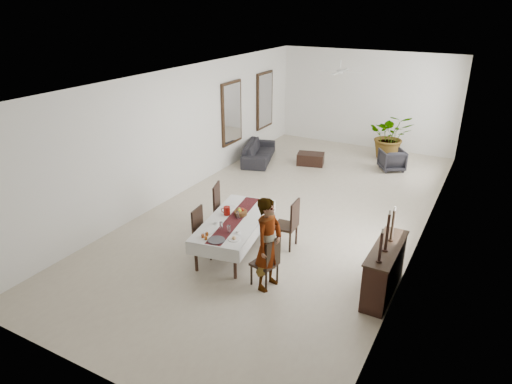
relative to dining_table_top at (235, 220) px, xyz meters
name	(u,v)px	position (x,y,z in m)	size (l,w,h in m)	color
floor	(290,211)	(0.24, 2.18, -0.64)	(6.00, 12.00, 0.00)	beige
ceiling	(295,75)	(0.24, 2.18, 2.56)	(6.00, 12.00, 0.02)	white
wall_back	(367,100)	(0.24, 8.18, 0.96)	(6.00, 0.02, 3.20)	white
wall_front	(87,278)	(0.24, -3.82, 0.96)	(6.00, 0.02, 3.20)	white
wall_left	(186,130)	(-2.76, 2.18, 0.96)	(0.02, 12.00, 3.20)	white
wall_right	(430,169)	(3.24, 2.18, 0.96)	(0.02, 12.00, 3.20)	white
dining_table_top	(235,220)	(0.00, 0.00, 0.00)	(0.88, 2.12, 0.04)	black
table_leg_fl	(196,256)	(-0.21, -1.06, -0.33)	(0.06, 0.06, 0.62)	black
table_leg_fr	(235,264)	(0.56, -0.92, -0.33)	(0.06, 0.06, 0.62)	black
table_leg_bl	(235,212)	(-0.56, 0.92, -0.33)	(0.06, 0.06, 0.62)	black
table_leg_br	(268,217)	(0.21, 1.06, -0.33)	(0.06, 0.06, 0.62)	black
tablecloth_top	(235,219)	(0.00, 0.00, 0.03)	(1.04, 2.27, 0.01)	silver
tablecloth_drape_left	(211,221)	(-0.51, -0.09, -0.10)	(0.01, 2.27, 0.26)	silver
tablecloth_drape_right	(259,229)	(0.51, 0.09, -0.10)	(0.01, 2.27, 0.26)	silver
tablecloth_drape_near	(212,252)	(0.20, -1.12, -0.10)	(1.04, 0.01, 0.26)	silver
tablecloth_drape_far	(253,203)	(-0.20, 1.12, -0.10)	(1.04, 0.01, 0.26)	silver
table_runner	(235,219)	(0.00, 0.00, 0.03)	(0.31, 2.20, 0.00)	#54181B
red_pitcher	(227,211)	(-0.24, 0.09, 0.12)	(0.13, 0.13, 0.18)	maroon
pitcher_handle	(223,210)	(-0.31, 0.08, 0.12)	(0.11, 0.11, 0.02)	maroon
wine_glass_near	(229,229)	(0.20, -0.55, 0.11)	(0.06, 0.06, 0.15)	white
wine_glass_mid	(221,226)	(0.00, -0.49, 0.11)	(0.06, 0.06, 0.15)	silver
wine_glass_far	(237,215)	(0.04, 0.05, 0.11)	(0.06, 0.06, 0.15)	white
teacup_right	(238,232)	(0.35, -0.47, 0.06)	(0.08, 0.08, 0.05)	white
saucer_right	(238,233)	(0.35, -0.47, 0.04)	(0.13, 0.13, 0.01)	white
teacup_left	(216,223)	(-0.21, -0.35, 0.06)	(0.08, 0.08, 0.05)	white
saucer_left	(216,224)	(-0.21, -0.35, 0.04)	(0.13, 0.13, 0.01)	white
plate_near_right	(234,239)	(0.42, -0.73, 0.04)	(0.21, 0.21, 0.01)	silver
bread_near_right	(234,238)	(0.42, -0.73, 0.06)	(0.08, 0.08, 0.08)	tan
plate_near_left	(209,232)	(-0.15, -0.70, 0.04)	(0.21, 0.21, 0.01)	white
plate_far_left	(230,207)	(-0.36, 0.43, 0.04)	(0.21, 0.21, 0.01)	silver
serving_tray	(216,240)	(0.16, -0.91, 0.04)	(0.32, 0.32, 0.02)	#3C3B40
jam_jar_a	(206,238)	(-0.03, -0.97, 0.06)	(0.06, 0.06, 0.07)	#994C16
jam_jar_b	(203,236)	(-0.12, -0.93, 0.06)	(0.06, 0.06, 0.07)	brown
jam_jar_c	(207,234)	(-0.09, -0.84, 0.06)	(0.06, 0.06, 0.07)	brown
fruit_basket	(241,213)	(0.01, 0.22, 0.08)	(0.26, 0.26, 0.09)	brown
fruit_red	(242,210)	(0.03, 0.25, 0.14)	(0.08, 0.08, 0.08)	#9F230F
fruit_green	(239,209)	(-0.03, 0.24, 0.14)	(0.07, 0.07, 0.07)	olive
fruit_yellow	(240,211)	(0.01, 0.18, 0.14)	(0.07, 0.07, 0.07)	yellow
chair_right_near_seat	(264,263)	(1.10, -0.82, -0.22)	(0.40, 0.40, 0.05)	black
chair_right_near_leg_fl	(266,281)	(1.23, -1.01, -0.44)	(0.04, 0.04, 0.40)	black
chair_right_near_leg_fr	(277,273)	(1.29, -0.69, -0.44)	(0.04, 0.04, 0.40)	black
chair_right_near_leg_bl	(251,275)	(0.91, -0.95, -0.44)	(0.04, 0.04, 0.40)	black
chair_right_near_leg_br	(263,267)	(0.97, -0.63, -0.44)	(0.04, 0.04, 0.40)	black
chair_right_near_back	(273,253)	(1.28, -0.85, 0.05)	(0.40, 0.04, 0.51)	black
chair_right_far_seat	(285,226)	(0.85, 0.57, -0.18)	(0.44, 0.44, 0.05)	black
chair_right_far_leg_fl	(290,242)	(1.04, 0.40, -0.42)	(0.04, 0.04, 0.44)	black
chair_right_far_leg_fr	(296,235)	(1.02, 0.76, -0.42)	(0.04, 0.04, 0.44)	black
chair_right_far_leg_bl	(273,239)	(0.68, 0.38, -0.42)	(0.04, 0.04, 0.44)	black
chair_right_far_leg_br	(280,231)	(0.65, 0.74, -0.42)	(0.04, 0.04, 0.44)	black
chair_right_far_back	(295,215)	(1.05, 0.58, 0.12)	(0.44, 0.04, 0.56)	black
chair_left_near_seat	(206,235)	(-0.38, -0.46, -0.21)	(0.41, 0.41, 0.05)	black
chair_left_near_leg_fl	(203,240)	(-0.57, -0.31, -0.44)	(0.04, 0.04, 0.41)	black
chair_left_near_leg_fr	(195,247)	(-0.53, -0.64, -0.44)	(0.04, 0.04, 0.41)	black
chair_left_near_leg_bl	(218,243)	(-0.23, -0.27, -0.44)	(0.04, 0.04, 0.41)	black
chair_left_near_leg_br	(211,251)	(-0.19, -0.60, -0.44)	(0.04, 0.04, 0.41)	black
chair_left_near_back	(197,221)	(-0.57, -0.48, 0.07)	(0.41, 0.04, 0.52)	black
chair_left_far_seat	(227,212)	(-0.53, 0.53, -0.15)	(0.47, 0.47, 0.05)	black
chair_left_far_leg_fl	(221,218)	(-0.77, 0.65, -0.41)	(0.05, 0.05, 0.46)	black
chair_left_far_leg_fr	(216,226)	(-0.65, 0.29, -0.41)	(0.05, 0.05, 0.46)	black
chair_left_far_leg_bl	(237,219)	(-0.41, 0.78, -0.41)	(0.05, 0.05, 0.46)	black
chair_left_far_leg_br	(234,227)	(-0.29, 0.41, -0.41)	(0.05, 0.05, 0.46)	black
chair_left_far_back	(217,197)	(-0.73, 0.47, 0.17)	(0.47, 0.04, 0.60)	black
woman	(268,244)	(1.19, -0.86, 0.21)	(0.62, 0.41, 1.70)	gray
sideboard_body	(384,271)	(3.02, -0.08, -0.20)	(0.39, 1.46, 0.88)	black
sideboard_top	(387,248)	(3.02, -0.08, 0.25)	(0.43, 1.52, 0.03)	black
candlestick_near_base	(379,261)	(3.02, -0.62, 0.28)	(0.10, 0.10, 0.03)	black
candlestick_near_shaft	(381,247)	(3.02, -0.62, 0.54)	(0.05, 0.05, 0.49)	black
candlestick_near_candle	(383,231)	(3.02, -0.62, 0.82)	(0.04, 0.04, 0.08)	beige
candlestick_mid_base	(385,250)	(3.02, -0.23, 0.28)	(0.10, 0.10, 0.03)	black
candlestick_mid_shaft	(387,232)	(3.02, -0.23, 0.61)	(0.05, 0.05, 0.63)	black
candlestick_mid_candle	(390,212)	(3.02, -0.23, 0.97)	(0.04, 0.04, 0.08)	beige
candlestick_far_base	(391,240)	(3.02, 0.16, 0.28)	(0.10, 0.10, 0.03)	black
candlestick_far_shaft	(393,225)	(3.02, 0.16, 0.56)	(0.05, 0.05, 0.54)	black
candlestick_far_candle	(395,209)	(3.02, 0.16, 0.87)	(0.04, 0.04, 0.08)	beige
sofa	(259,152)	(-2.19, 5.08, -0.35)	(1.96, 0.76, 0.57)	#242327
armchair	(392,160)	(1.69, 6.22, -0.33)	(0.67, 0.69, 0.62)	#2A282D
coffee_table	(311,159)	(-0.61, 5.52, -0.46)	(0.79, 0.53, 0.35)	black
potted_plant	(390,136)	(1.34, 7.28, 0.09)	(1.32, 1.14, 1.46)	#2F5421
mirror_frame_near	(232,113)	(-2.72, 4.38, 0.96)	(0.06, 1.05, 1.85)	black
mirror_glass_near	(233,113)	(-2.69, 4.38, 0.96)	(0.01, 0.90, 1.70)	silver
mirror_frame_far	(265,100)	(-2.72, 6.48, 0.96)	(0.06, 1.05, 1.85)	black
mirror_glass_far	(265,100)	(-2.69, 6.48, 0.96)	(0.01, 0.90, 1.70)	silver
fan_rod	(340,64)	(0.24, 5.18, 2.46)	(0.04, 0.04, 0.20)	white
fan_hub	(340,72)	(0.24, 5.18, 2.26)	(0.16, 0.16, 0.08)	beige
fan_blade_n	(344,70)	(0.24, 5.53, 2.26)	(0.10, 0.55, 0.01)	silver
fan_blade_s	(335,73)	(0.24, 4.83, 2.26)	(0.10, 0.55, 0.01)	white
fan_blade_e	(352,73)	(0.59, 5.18, 2.26)	(0.55, 0.10, 0.01)	white
fan_blade_w	(328,71)	(-0.11, 5.18, 2.26)	(0.55, 0.10, 0.01)	white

